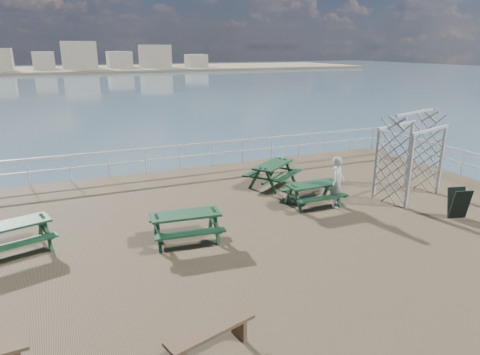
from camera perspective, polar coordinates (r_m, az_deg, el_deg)
name	(u,v)px	position (r m, az deg, el deg)	size (l,w,h in m)	color
ground	(288,225)	(13.26, 6.40, -6.35)	(18.00, 14.00, 0.30)	brown
sea_backdrop	(115,65)	(145.91, -16.32, 14.15)	(300.00, 300.00, 9.20)	#446273
railing	(251,172)	(15.04, 1.50, 0.74)	(17.77, 13.76, 1.10)	silver
picnic_table_a	(11,232)	(12.39, -28.26, -6.41)	(2.23, 1.97, 0.92)	#153A22
picnic_table_b	(313,190)	(14.36, 9.74, -1.60)	(1.80, 1.46, 0.88)	#153A22
picnic_table_c	(273,170)	(16.32, 4.43, 1.07)	(2.53, 2.44, 0.96)	#153A22
picnic_table_d	(186,221)	(11.70, -7.24, -5.77)	(1.99, 1.67, 0.90)	#153A22
flat_bench_far	(211,334)	(7.83, -3.91, -20.10)	(1.72, 0.85, 0.48)	brown
trellis_arbor	(410,159)	(16.03, 21.68, 2.26)	(2.69, 1.96, 3.01)	silver
sandwich_board	(458,204)	(14.78, 27.10, -3.12)	(0.68, 0.57, 0.96)	black
person	(338,182)	(14.33, 12.88, -0.60)	(0.62, 0.41, 1.71)	silver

